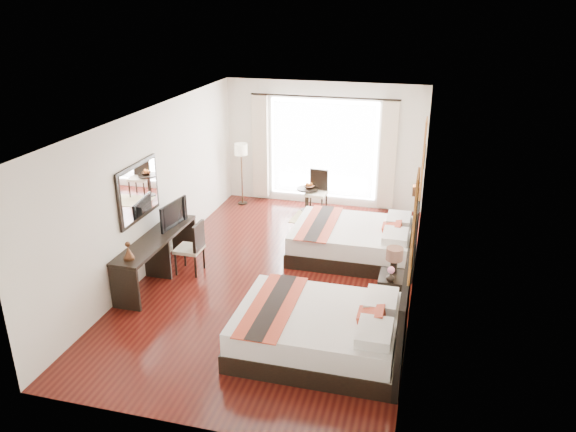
% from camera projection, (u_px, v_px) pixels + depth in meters
% --- Properties ---
extents(floor, '(4.50, 7.50, 0.01)m').
position_uv_depth(floor, '(279.00, 276.00, 9.72)').
color(floor, '#330B09').
rests_on(floor, ground).
extents(ceiling, '(4.50, 7.50, 0.02)m').
position_uv_depth(ceiling, '(278.00, 116.00, 8.68)').
color(ceiling, white).
rests_on(ceiling, wall_headboard).
extents(wall_headboard, '(0.01, 7.50, 2.80)m').
position_uv_depth(wall_headboard, '(418.00, 213.00, 8.67)').
color(wall_headboard, silver).
rests_on(wall_headboard, floor).
extents(wall_desk, '(0.01, 7.50, 2.80)m').
position_uv_depth(wall_desk, '(154.00, 189.00, 9.73)').
color(wall_desk, silver).
rests_on(wall_desk, floor).
extents(wall_window, '(4.50, 0.01, 2.80)m').
position_uv_depth(wall_window, '(324.00, 145.00, 12.56)').
color(wall_window, silver).
rests_on(wall_window, floor).
extents(wall_entry, '(4.50, 0.01, 2.80)m').
position_uv_depth(wall_entry, '(182.00, 320.00, 5.83)').
color(wall_entry, silver).
rests_on(wall_entry, floor).
extents(window_glass, '(2.40, 0.02, 2.20)m').
position_uv_depth(window_glass, '(323.00, 149.00, 12.59)').
color(window_glass, white).
rests_on(window_glass, wall_window).
extents(sheer_curtain, '(2.30, 0.02, 2.10)m').
position_uv_depth(sheer_curtain, '(323.00, 150.00, 12.53)').
color(sheer_curtain, white).
rests_on(sheer_curtain, wall_window).
extents(drape_left, '(0.35, 0.14, 2.35)m').
position_uv_depth(drape_left, '(260.00, 147.00, 12.85)').
color(drape_left, beige).
rests_on(drape_left, floor).
extents(drape_right, '(0.35, 0.14, 2.35)m').
position_uv_depth(drape_right, '(388.00, 156.00, 12.16)').
color(drape_right, beige).
rests_on(drape_right, floor).
extents(art_panel_near, '(0.03, 0.50, 1.35)m').
position_uv_depth(art_panel_near, '(414.00, 227.00, 6.73)').
color(art_panel_near, brown).
rests_on(art_panel_near, wall_headboard).
extents(art_panel_far, '(0.03, 0.50, 1.35)m').
position_uv_depth(art_panel_far, '(423.00, 159.00, 9.49)').
color(art_panel_far, brown).
rests_on(art_panel_far, wall_headboard).
extents(wall_sconce, '(0.10, 0.14, 0.14)m').
position_uv_depth(wall_sconce, '(416.00, 190.00, 8.06)').
color(wall_sconce, '#492B1A').
rests_on(wall_sconce, wall_headboard).
extents(mirror_frame, '(0.04, 1.25, 0.95)m').
position_uv_depth(mirror_frame, '(138.00, 191.00, 9.15)').
color(mirror_frame, black).
rests_on(mirror_frame, wall_desk).
extents(mirror_glass, '(0.01, 1.12, 0.82)m').
position_uv_depth(mirror_glass, '(140.00, 192.00, 9.14)').
color(mirror_glass, white).
rests_on(mirror_glass, mirror_frame).
extents(bed_near, '(2.27, 1.77, 1.28)m').
position_uv_depth(bed_near, '(324.00, 330.00, 7.58)').
color(bed_near, black).
rests_on(bed_near, floor).
extents(bed_far, '(2.25, 1.75, 1.27)m').
position_uv_depth(bed_far, '(357.00, 240.00, 10.34)').
color(bed_far, black).
rests_on(bed_far, floor).
extents(nightstand, '(0.43, 0.53, 0.51)m').
position_uv_depth(nightstand, '(392.00, 290.00, 8.73)').
color(nightstand, black).
rests_on(nightstand, floor).
extents(table_lamp, '(0.26, 0.26, 0.42)m').
position_uv_depth(table_lamp, '(394.00, 256.00, 8.66)').
color(table_lamp, black).
rests_on(table_lamp, nightstand).
extents(vase, '(0.16, 0.16, 0.14)m').
position_uv_depth(vase, '(391.00, 278.00, 8.44)').
color(vase, black).
rests_on(vase, nightstand).
extents(console_desk, '(0.50, 2.20, 0.76)m').
position_uv_depth(console_desk, '(157.00, 258.00, 9.53)').
color(console_desk, black).
rests_on(console_desk, floor).
extents(television, '(0.20, 0.79, 0.45)m').
position_uv_depth(television, '(170.00, 213.00, 9.79)').
color(television, black).
rests_on(television, console_desk).
extents(bronze_figurine, '(0.18, 0.18, 0.26)m').
position_uv_depth(bronze_figurine, '(128.00, 252.00, 8.57)').
color(bronze_figurine, '#492B1A').
rests_on(bronze_figurine, console_desk).
extents(desk_chair, '(0.44, 0.44, 0.94)m').
position_uv_depth(desk_chair, '(191.00, 257.00, 9.76)').
color(desk_chair, beige).
rests_on(desk_chair, floor).
extents(floor_lamp, '(0.29, 0.29, 1.43)m').
position_uv_depth(floor_lamp, '(241.00, 154.00, 12.62)').
color(floor_lamp, black).
rests_on(floor_lamp, floor).
extents(side_table, '(0.46, 0.46, 0.53)m').
position_uv_depth(side_table, '(307.00, 199.00, 12.55)').
color(side_table, black).
rests_on(side_table, floor).
extents(fruit_bowl, '(0.30, 0.30, 0.06)m').
position_uv_depth(fruit_bowl, '(309.00, 187.00, 12.43)').
color(fruit_bowl, '#452C18').
rests_on(fruit_bowl, side_table).
extents(window_chair, '(0.47, 0.47, 0.94)m').
position_uv_depth(window_chair, '(316.00, 200.00, 12.46)').
color(window_chair, beige).
rests_on(window_chair, floor).
extents(jute_rug, '(1.18, 0.84, 0.01)m').
position_uv_depth(jute_rug, '(318.00, 219.00, 12.15)').
color(jute_rug, tan).
rests_on(jute_rug, floor).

